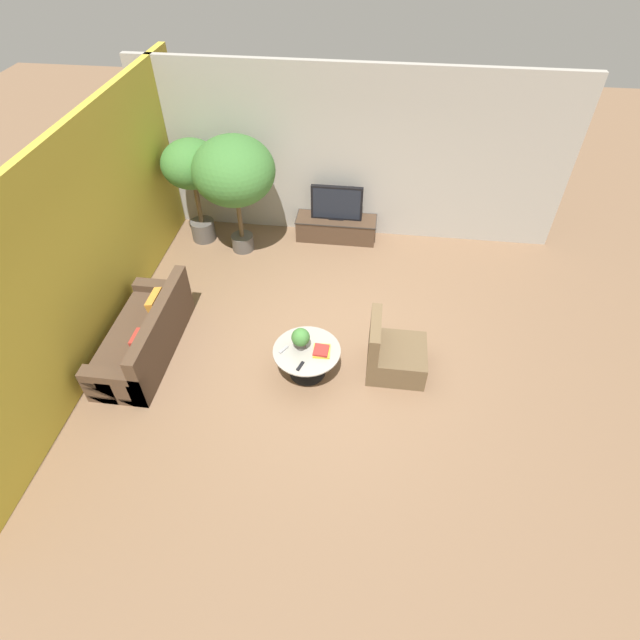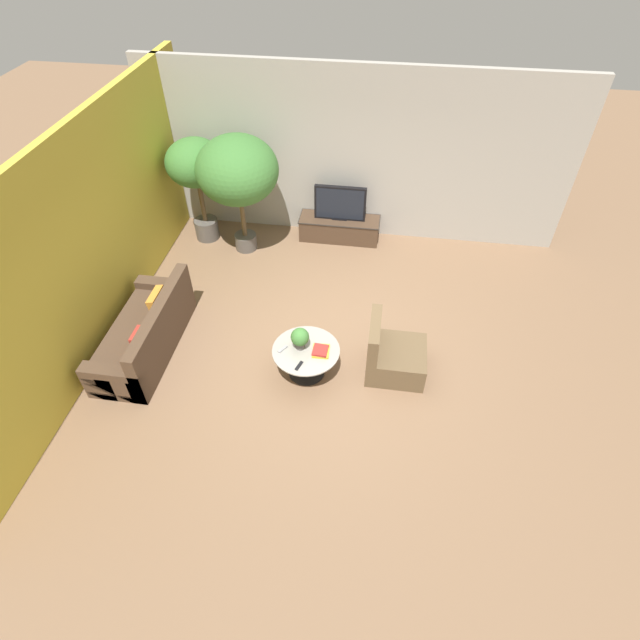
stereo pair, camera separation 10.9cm
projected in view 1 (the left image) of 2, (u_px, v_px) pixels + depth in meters
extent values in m
plane|color=brown|center=(327.00, 352.00, 7.30)|extent=(24.00, 24.00, 0.00)
cube|color=#A39E93|center=(350.00, 155.00, 8.60)|extent=(7.40, 0.12, 3.00)
cube|color=gold|center=(89.00, 243.00, 6.70)|extent=(0.12, 7.40, 3.00)
cube|color=#473323|center=(336.00, 228.00, 9.27)|extent=(1.45, 0.48, 0.42)
cube|color=#2D2823|center=(336.00, 219.00, 9.14)|extent=(1.48, 0.50, 0.02)
cube|color=black|center=(337.00, 203.00, 8.91)|extent=(0.92, 0.08, 0.64)
cube|color=black|center=(337.00, 204.00, 8.88)|extent=(0.85, 0.00, 0.58)
cube|color=black|center=(336.00, 218.00, 9.12)|extent=(0.28, 0.13, 0.02)
cylinder|color=black|center=(307.00, 372.00, 7.01)|extent=(0.50, 0.50, 0.02)
cylinder|color=black|center=(307.00, 362.00, 6.87)|extent=(0.10, 0.10, 0.44)
cylinder|color=gray|center=(307.00, 351.00, 6.71)|extent=(0.92, 0.92, 0.02)
cube|color=#4C3828|center=(143.00, 340.00, 7.18)|extent=(0.84, 1.99, 0.42)
cube|color=#4C3828|center=(159.00, 321.00, 6.86)|extent=(0.16, 1.99, 0.42)
cube|color=#4C3828|center=(164.00, 297.00, 7.78)|extent=(0.84, 0.20, 0.54)
cube|color=#4C3828|center=(116.00, 386.00, 6.49)|extent=(0.84, 0.20, 0.54)
cube|color=orange|center=(158.00, 305.00, 7.14)|extent=(0.18, 0.40, 0.37)
cube|color=#B23328|center=(140.00, 342.00, 6.67)|extent=(0.15, 0.30, 0.28)
cube|color=brown|center=(396.00, 358.00, 6.94)|extent=(0.80, 0.76, 0.40)
cube|color=brown|center=(375.00, 335.00, 6.67)|extent=(0.14, 0.76, 0.46)
cylinder|color=#514C47|center=(203.00, 230.00, 9.27)|extent=(0.43, 0.43, 0.37)
cylinder|color=brown|center=(198.00, 204.00, 8.89)|extent=(0.08, 0.08, 0.72)
ellipsoid|color=#3D7533|center=(191.00, 164.00, 8.37)|extent=(1.00, 1.00, 0.81)
cylinder|color=#514C47|center=(243.00, 242.00, 9.07)|extent=(0.39, 0.39, 0.28)
cylinder|color=brown|center=(240.00, 219.00, 8.73)|extent=(0.08, 0.08, 0.70)
ellipsoid|color=#3D7533|center=(234.00, 171.00, 8.10)|extent=(1.36, 1.36, 1.12)
cylinder|color=#514C47|center=(301.00, 345.00, 6.71)|extent=(0.13, 0.13, 0.09)
sphere|color=#3D7533|center=(301.00, 337.00, 6.60)|extent=(0.25, 0.25, 0.25)
cube|color=gold|center=(322.00, 351.00, 6.67)|extent=(0.23, 0.26, 0.04)
cube|color=#A32823|center=(321.00, 350.00, 6.63)|extent=(0.21, 0.22, 0.03)
cube|color=black|center=(300.00, 366.00, 6.49)|extent=(0.09, 0.16, 0.02)
cube|color=gray|center=(283.00, 350.00, 6.70)|extent=(0.12, 0.16, 0.02)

